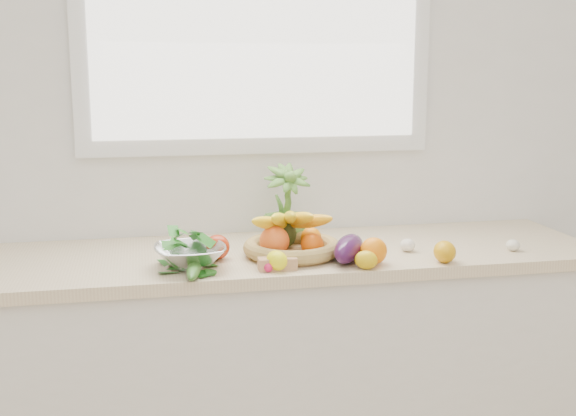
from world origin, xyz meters
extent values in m
cube|color=white|center=(0.00, 2.25, 1.35)|extent=(4.50, 0.02, 2.70)
cube|color=silver|center=(0.00, 1.95, 0.43)|extent=(2.20, 0.58, 0.86)
cube|color=beige|center=(0.00, 1.95, 0.88)|extent=(2.24, 0.62, 0.04)
sphere|color=orange|center=(0.28, 1.72, 0.94)|extent=(0.11, 0.11, 0.09)
ellipsoid|color=#FAF70D|center=(-0.03, 1.71, 0.93)|extent=(0.08, 0.09, 0.06)
ellipsoid|color=orange|center=(0.51, 1.69, 0.94)|extent=(0.08, 0.10, 0.07)
ellipsoid|color=#E0B20C|center=(0.24, 1.67, 0.93)|extent=(0.09, 0.09, 0.06)
sphere|color=#AD290D|center=(-0.19, 1.88, 0.94)|extent=(0.09, 0.09, 0.08)
cube|color=tan|center=(-0.03, 1.72, 0.92)|extent=(0.12, 0.05, 0.04)
ellipsoid|color=white|center=(0.45, 1.85, 0.92)|extent=(0.06, 0.06, 0.04)
ellipsoid|color=white|center=(0.17, 1.97, 0.92)|extent=(0.06, 0.06, 0.05)
ellipsoid|color=silver|center=(0.80, 1.78, 0.92)|extent=(0.06, 0.06, 0.04)
ellipsoid|color=#340F3A|center=(0.21, 1.76, 0.94)|extent=(0.18, 0.23, 0.09)
ellipsoid|color=#305C1B|center=(-0.28, 1.71, 0.92)|extent=(0.07, 0.22, 0.04)
sphere|color=#DC1B53|center=(-0.06, 1.70, 0.91)|extent=(0.03, 0.03, 0.03)
imported|color=#508630|center=(0.07, 2.05, 1.03)|extent=(0.19, 0.19, 0.30)
cylinder|color=tan|center=(0.05, 1.87, 0.91)|extent=(0.30, 0.30, 0.01)
torus|color=#AC8B4C|center=(0.05, 1.87, 0.93)|extent=(0.35, 0.35, 0.05)
sphere|color=orange|center=(-0.01, 1.84, 0.96)|extent=(0.11, 0.11, 0.10)
sphere|color=#DB5006|center=(0.11, 1.82, 0.95)|extent=(0.08, 0.08, 0.07)
sphere|color=orange|center=(0.13, 1.92, 0.95)|extent=(0.08, 0.08, 0.07)
ellipsoid|color=#233115|center=(0.04, 1.94, 0.96)|extent=(0.09, 0.09, 0.10)
ellipsoid|color=yellow|center=(-0.02, 1.86, 1.02)|extent=(0.18, 0.18, 0.09)
ellipsoid|color=yellow|center=(0.01, 1.87, 1.03)|extent=(0.12, 0.21, 0.09)
ellipsoid|color=gold|center=(0.04, 1.86, 1.03)|extent=(0.06, 0.22, 0.09)
ellipsoid|color=yellow|center=(0.07, 1.87, 1.03)|extent=(0.08, 0.22, 0.09)
ellipsoid|color=#FFAB15|center=(0.11, 1.86, 1.02)|extent=(0.15, 0.20, 0.09)
cylinder|color=silver|center=(-0.29, 1.79, 0.91)|extent=(0.09, 0.09, 0.02)
imported|color=silver|center=(-0.29, 1.79, 0.94)|extent=(0.23, 0.23, 0.05)
ellipsoid|color=#18631A|center=(-0.29, 1.79, 0.98)|extent=(0.18, 0.18, 0.07)
camera|label=1|loc=(-0.43, -0.39, 1.51)|focal=45.00mm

